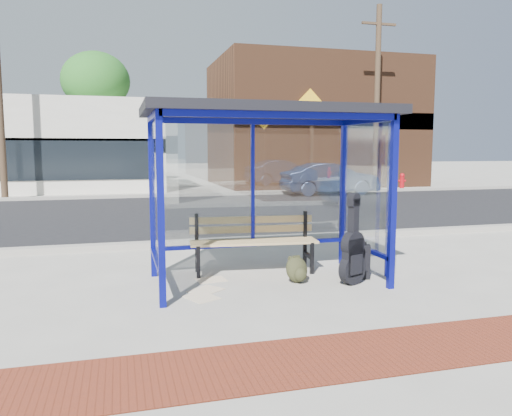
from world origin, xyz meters
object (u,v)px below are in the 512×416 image
object	(u,v)px
guitar_bag	(353,253)
fire_hydrant	(402,181)
suitcase	(359,261)
parked_car	(330,179)
bench	(253,239)
backpack	(297,270)

from	to	relation	value
guitar_bag	fire_hydrant	xyz separation A→B (m)	(9.47, 14.15, -0.02)
suitcase	fire_hydrant	size ratio (longest dim) A/B	0.69
suitcase	parked_car	bearing A→B (deg)	91.64
bench	backpack	world-z (taller)	bench
suitcase	parked_car	size ratio (longest dim) A/B	0.14
bench	guitar_bag	distance (m)	1.54
bench	suitcase	size ratio (longest dim) A/B	3.62
backpack	fire_hydrant	bearing A→B (deg)	45.14
guitar_bag	backpack	size ratio (longest dim) A/B	3.17
parked_car	guitar_bag	bearing A→B (deg)	157.61
backpack	fire_hydrant	distance (m)	17.19
suitcase	parked_car	xyz separation A→B (m)	(5.03, 12.47, 0.40)
parked_car	suitcase	bearing A→B (deg)	158.12
guitar_bag	suitcase	world-z (taller)	guitar_bag
bench	guitar_bag	world-z (taller)	guitar_bag
guitar_bag	parked_car	bearing A→B (deg)	43.44
guitar_bag	suitcase	distance (m)	0.42
guitar_bag	suitcase	bearing A→B (deg)	24.96
guitar_bag	parked_car	world-z (taller)	parked_car
bench	parked_car	xyz separation A→B (m)	(6.41, 11.71, 0.14)
fire_hydrant	suitcase	bearing A→B (deg)	-123.64
guitar_bag	fire_hydrant	world-z (taller)	guitar_bag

